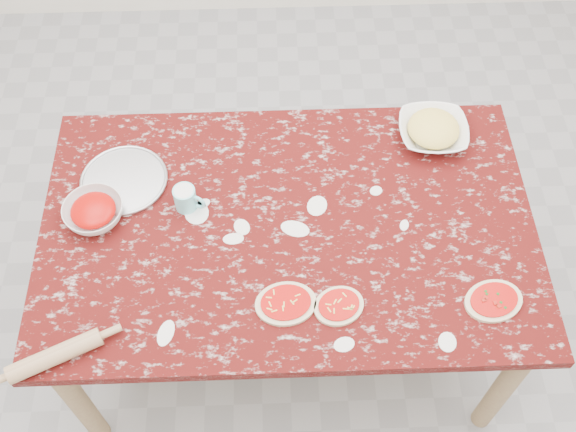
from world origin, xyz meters
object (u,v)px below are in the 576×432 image
at_px(worktable, 288,238).
at_px(pizza_tray, 124,181).
at_px(cheese_bowl, 433,132).
at_px(flour_mug, 186,198).
at_px(rolling_pin, 55,356).
at_px(sauce_bowl, 94,212).

bearing_deg(worktable, pizza_tray, 160.55).
distance_m(worktable, pizza_tray, 0.59).
xyz_separation_m(cheese_bowl, flour_mug, (-0.85, -0.27, 0.01)).
xyz_separation_m(worktable, cheese_bowl, (0.52, 0.35, 0.11)).
height_order(flour_mug, rolling_pin, flour_mug).
bearing_deg(rolling_pin, worktable, 32.94).
height_order(pizza_tray, sauce_bowl, sauce_bowl).
bearing_deg(flour_mug, pizza_tray, 153.69).
relative_size(worktable, flour_mug, 15.13).
bearing_deg(sauce_bowl, cheese_bowl, 14.84).
xyz_separation_m(flour_mug, rolling_pin, (-0.35, -0.52, -0.02)).
xyz_separation_m(cheese_bowl, rolling_pin, (-1.19, -0.79, -0.00)).
bearing_deg(sauce_bowl, flour_mug, 6.90).
bearing_deg(cheese_bowl, worktable, -145.89).
distance_m(sauce_bowl, flour_mug, 0.30).
bearing_deg(sauce_bowl, worktable, -4.49).
distance_m(sauce_bowl, rolling_pin, 0.49).
bearing_deg(flour_mug, sauce_bowl, -173.10).
bearing_deg(pizza_tray, sauce_bowl, -118.38).
bearing_deg(worktable, cheese_bowl, 34.11).
relative_size(sauce_bowl, cheese_bowl, 0.80).
bearing_deg(cheese_bowl, pizza_tray, -171.50).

